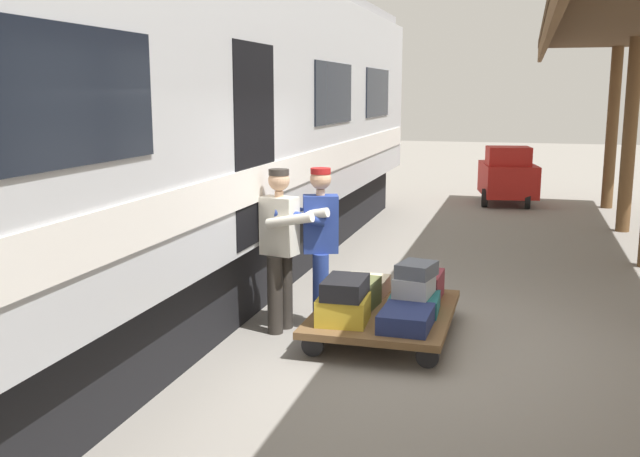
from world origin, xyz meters
name	(u,v)px	position (x,y,z in m)	size (l,w,h in m)	color
ground_plane	(436,347)	(0.00, 0.00, 0.00)	(60.00, 60.00, 0.00)	gray
train_car	(122,131)	(3.36, 0.00, 2.06)	(3.02, 17.69, 4.00)	#B7BABF
luggage_cart	(384,313)	(0.55, -0.18, 0.24)	(1.36, 1.89, 0.28)	brown
suitcase_teal_softside	(414,303)	(0.25, -0.18, 0.37)	(0.48, 0.51, 0.18)	#1E666B
suitcase_burgundy_valise	(422,285)	(0.25, -0.70, 0.43)	(0.41, 0.55, 0.28)	maroon
suitcase_olive_duffel	(355,294)	(0.86, -0.18, 0.43)	(0.41, 0.52, 0.29)	brown
suitcase_cream_canvas	(366,286)	(0.86, -0.70, 0.38)	(0.46, 0.45, 0.19)	beige
suitcase_yellow_case	(343,309)	(0.86, 0.34, 0.41)	(0.47, 0.49, 0.25)	gold
suitcase_navy_fabric	(406,319)	(0.25, 0.34, 0.37)	(0.46, 0.62, 0.18)	navy
suitcase_gray_aluminum	(414,286)	(0.25, -0.18, 0.56)	(0.35, 0.46, 0.20)	#9EA0A5
suitcase_black_hardshell	(345,287)	(0.84, 0.32, 0.63)	(0.38, 0.55, 0.18)	black
suitcase_slate_roller	(417,270)	(0.23, -0.17, 0.73)	(0.33, 0.40, 0.14)	#4C515B
porter_in_overalls	(319,242)	(1.28, -0.28, 0.93)	(0.73, 0.57, 1.70)	navy
porter_by_door	(281,245)	(1.62, -0.06, 0.93)	(0.72, 0.53, 1.70)	#332D28
baggage_tug	(508,176)	(-0.41, -9.65, 0.63)	(1.40, 1.87, 1.30)	#B21E19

